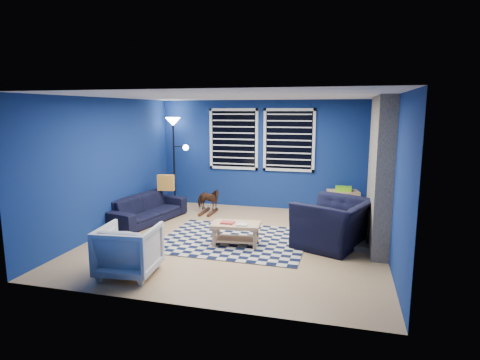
% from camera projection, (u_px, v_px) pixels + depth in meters
% --- Properties ---
extents(floor, '(5.00, 5.00, 0.00)m').
position_uv_depth(floor, '(237.00, 240.00, 7.11)').
color(floor, tan).
rests_on(floor, ground).
extents(ceiling, '(5.00, 5.00, 0.00)m').
position_uv_depth(ceiling, '(237.00, 96.00, 6.68)').
color(ceiling, white).
rests_on(ceiling, wall_back).
extents(wall_back, '(5.00, 0.00, 5.00)m').
position_uv_depth(wall_back, '(265.00, 155.00, 9.27)').
color(wall_back, navy).
rests_on(wall_back, floor).
extents(wall_left, '(0.00, 5.00, 5.00)m').
position_uv_depth(wall_left, '(109.00, 165.00, 7.52)').
color(wall_left, navy).
rests_on(wall_left, floor).
extents(wall_right, '(0.00, 5.00, 5.00)m').
position_uv_depth(wall_right, '(391.00, 176.00, 6.26)').
color(wall_right, navy).
rests_on(wall_right, floor).
extents(fireplace, '(0.65, 2.00, 2.50)m').
position_uv_depth(fireplace, '(379.00, 174.00, 6.78)').
color(fireplace, gray).
rests_on(fireplace, floor).
extents(window_left, '(1.17, 0.06, 1.42)m').
position_uv_depth(window_left, '(234.00, 139.00, 9.37)').
color(window_left, black).
rests_on(window_left, wall_back).
extents(window_right, '(1.17, 0.06, 1.42)m').
position_uv_depth(window_right, '(289.00, 140.00, 9.04)').
color(window_right, black).
rests_on(window_right, wall_back).
extents(tv, '(0.07, 1.00, 0.58)m').
position_uv_depth(tv, '(378.00, 153.00, 8.16)').
color(tv, black).
rests_on(tv, wall_right).
extents(rug, '(2.53, 2.04, 0.02)m').
position_uv_depth(rug, '(234.00, 240.00, 7.08)').
color(rug, black).
rests_on(rug, floor).
extents(sofa, '(1.97, 1.10, 0.54)m').
position_uv_depth(sofa, '(147.00, 209.00, 8.22)').
color(sofa, black).
rests_on(sofa, floor).
extents(armchair_big, '(1.53, 1.45, 0.79)m').
position_uv_depth(armchair_big, '(334.00, 223.00, 6.73)').
color(armchair_big, black).
rests_on(armchair_big, floor).
extents(armchair_bent, '(0.83, 0.85, 0.71)m').
position_uv_depth(armchair_bent, '(129.00, 250.00, 5.56)').
color(armchair_bent, gray).
rests_on(armchair_bent, floor).
extents(rocking_horse, '(0.36, 0.63, 0.50)m').
position_uv_depth(rocking_horse, '(208.00, 199.00, 8.87)').
color(rocking_horse, '#472A17').
rests_on(rocking_horse, floor).
extents(coffee_table, '(0.85, 0.55, 0.41)m').
position_uv_depth(coffee_table, '(236.00, 229.00, 6.78)').
color(coffee_table, tan).
rests_on(coffee_table, rug).
extents(cabinet, '(0.73, 0.56, 0.63)m').
position_uv_depth(cabinet, '(343.00, 202.00, 8.75)').
color(cabinet, tan).
rests_on(cabinet, floor).
extents(floor_lamp, '(0.57, 0.35, 2.10)m').
position_uv_depth(floor_lamp, '(174.00, 134.00, 9.43)').
color(floor_lamp, black).
rests_on(floor_lamp, floor).
extents(throw_pillow, '(0.37, 0.16, 0.34)m').
position_uv_depth(throw_pillow, '(166.00, 183.00, 8.70)').
color(throw_pillow, orange).
rests_on(throw_pillow, sofa).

